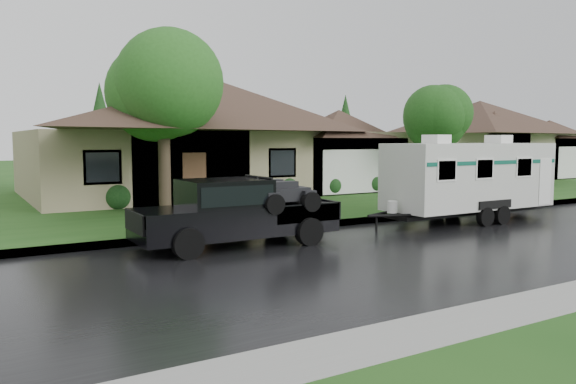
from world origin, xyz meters
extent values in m
plane|color=#1F4C17|center=(0.00, 0.00, 0.00)|extent=(140.00, 140.00, 0.00)
cube|color=black|center=(0.00, -2.00, 0.01)|extent=(140.00, 8.00, 0.01)
cube|color=gray|center=(0.00, 2.25, 0.07)|extent=(140.00, 0.50, 0.15)
cube|color=#1F4C17|center=(0.00, 15.00, 0.07)|extent=(140.00, 26.00, 0.15)
cube|color=tan|center=(2.00, 14.00, 1.65)|extent=(18.00, 10.00, 3.00)
pyramid|color=#3C2821|center=(2.00, 14.00, 5.75)|extent=(19.44, 10.80, 2.60)
cube|color=tan|center=(7.40, 11.00, 1.50)|extent=(5.76, 4.00, 2.70)
cube|color=tan|center=(22.00, 14.50, 1.65)|extent=(14.00, 9.00, 3.00)
pyramid|color=#3C2821|center=(22.00, 14.50, 5.45)|extent=(15.12, 9.72, 2.30)
cube|color=tan|center=(26.20, 12.00, 1.50)|extent=(4.48, 4.00, 2.70)
cylinder|color=#382B1E|center=(-3.16, 6.96, 1.55)|extent=(0.43, 0.43, 2.81)
sphere|color=#307425|center=(-3.16, 6.96, 4.63)|extent=(3.88, 3.88, 3.88)
cylinder|color=#382B1E|center=(10.49, 7.30, 1.32)|extent=(0.38, 0.38, 2.34)
sphere|color=#255C1E|center=(10.49, 7.30, 3.88)|extent=(3.23, 3.23, 3.23)
sphere|color=#143814|center=(-4.30, 9.30, 0.65)|extent=(1.00, 1.00, 1.00)
sphere|color=#143814|center=(-1.78, 9.30, 0.65)|extent=(1.00, 1.00, 1.00)
sphere|color=#143814|center=(0.74, 9.30, 0.65)|extent=(1.00, 1.00, 1.00)
sphere|color=#143814|center=(3.26, 9.30, 0.65)|extent=(1.00, 1.00, 1.00)
sphere|color=#143814|center=(5.78, 9.30, 0.65)|extent=(1.00, 1.00, 1.00)
sphere|color=#143814|center=(8.30, 9.30, 0.65)|extent=(1.00, 1.00, 1.00)
cube|color=black|center=(-3.34, 0.68, 0.69)|extent=(5.30, 1.77, 0.76)
cube|color=black|center=(-5.28, 0.68, 0.93)|extent=(1.41, 1.72, 0.31)
cube|color=black|center=(-3.69, 0.68, 1.37)|extent=(2.12, 1.66, 0.79)
cube|color=black|center=(-3.69, 0.68, 1.41)|extent=(1.94, 1.69, 0.49)
cube|color=black|center=(-1.66, 0.68, 0.87)|extent=(1.94, 1.68, 0.05)
cylinder|color=black|center=(-5.02, -0.18, 0.37)|extent=(0.74, 0.28, 0.74)
cylinder|color=black|center=(-5.02, 1.55, 0.37)|extent=(0.74, 0.28, 0.74)
cylinder|color=black|center=(-1.66, -0.18, 0.37)|extent=(0.74, 0.28, 0.74)
cylinder|color=black|center=(-1.66, 1.55, 0.37)|extent=(0.74, 0.28, 0.74)
cube|color=silver|center=(5.36, 0.68, 1.57)|extent=(6.18, 2.12, 2.16)
cube|color=black|center=(5.36, 0.68, 0.35)|extent=(6.53, 1.06, 0.12)
cube|color=#0C5541|center=(5.36, 0.68, 2.04)|extent=(6.06, 2.14, 0.12)
cube|color=white|center=(3.77, 0.68, 2.79)|extent=(0.62, 0.71, 0.28)
cube|color=white|center=(6.77, 0.68, 2.79)|extent=(0.62, 0.71, 0.28)
cylinder|color=black|center=(4.96, -0.36, 0.31)|extent=(0.62, 0.21, 0.62)
cylinder|color=black|center=(4.96, 1.72, 0.31)|extent=(0.62, 0.21, 0.62)
cylinder|color=black|center=(5.76, -0.36, 0.31)|extent=(0.62, 0.21, 0.62)
cylinder|color=black|center=(5.76, 1.72, 0.31)|extent=(0.62, 0.21, 0.62)
camera|label=1|loc=(-9.60, -12.40, 2.78)|focal=35.00mm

